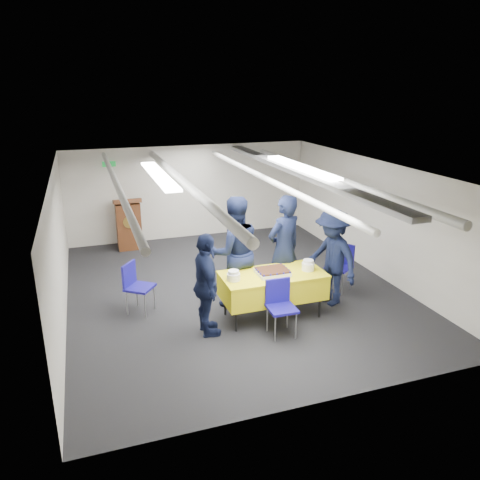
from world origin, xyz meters
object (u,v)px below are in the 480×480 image
at_px(sheet_cake, 273,272).
at_px(chair_near, 280,301).
at_px(sailor_b, 234,252).
at_px(sailor_d, 332,257).
at_px(serving_table, 273,285).
at_px(sailor_a, 284,249).
at_px(podium, 129,223).
at_px(chair_right, 341,262).
at_px(sailor_c, 206,285).
at_px(chair_left, 135,282).

xyz_separation_m(sheet_cake, chair_near, (-0.08, -0.51, -0.28)).
height_order(sailor_b, sailor_d, sailor_b).
distance_m(serving_table, sailor_a, 0.79).
bearing_deg(podium, sheet_cake, -66.50).
bearing_deg(sailor_b, chair_right, -178.35).
height_order(chair_near, sailor_b, sailor_b).
height_order(podium, sailor_d, sailor_d).
bearing_deg(sheet_cake, sailor_d, 8.31).
distance_m(chair_near, chair_right, 2.12).
height_order(podium, sailor_b, sailor_b).
xyz_separation_m(serving_table, podium, (-1.88, 4.26, 0.05)).
bearing_deg(sailor_b, sheet_cake, 125.24).
relative_size(podium, sailor_a, 0.65).
relative_size(sailor_a, sailor_b, 0.99).
bearing_deg(sailor_a, chair_near, 44.80).
height_order(podium, sailor_c, sailor_c).
distance_m(sailor_b, sailor_d, 1.70).
xyz_separation_m(chair_near, sailor_d, (1.27, 0.69, 0.33)).
xyz_separation_m(chair_left, sailor_d, (3.29, -0.77, 0.33)).
xyz_separation_m(sheet_cake, sailor_b, (-0.44, 0.66, 0.16)).
xyz_separation_m(podium, sailor_c, (0.70, -4.47, 0.20)).
bearing_deg(sailor_d, podium, -158.07).
bearing_deg(sheet_cake, chair_near, -99.29).
xyz_separation_m(sailor_b, sailor_c, (-0.72, -0.84, -0.16)).
xyz_separation_m(chair_near, chair_right, (1.77, 1.18, 0.00)).
bearing_deg(serving_table, chair_right, 21.12).
height_order(serving_table, sailor_a, sailor_a).
xyz_separation_m(serving_table, sailor_b, (-0.46, 0.63, 0.42)).
bearing_deg(chair_near, chair_right, 33.75).
bearing_deg(chair_left, chair_right, -4.11).
bearing_deg(chair_left, chair_near, -35.64).
height_order(sailor_a, sailor_b, sailor_b).
bearing_deg(serving_table, chair_near, -100.71).
bearing_deg(sailor_b, sailor_c, 50.76).
height_order(podium, sailor_a, sailor_a).
bearing_deg(chair_near, serving_table, 79.29).
bearing_deg(chair_left, sailor_b, -9.66).
xyz_separation_m(chair_near, sailor_a, (0.53, 1.07, 0.44)).
relative_size(serving_table, sailor_a, 0.88).
height_order(serving_table, sailor_b, sailor_b).
relative_size(sailor_c, sailor_d, 0.95).
distance_m(sheet_cake, chair_near, 0.59).
relative_size(chair_left, sailor_d, 0.51).
height_order(sheet_cake, chair_right, chair_right).
bearing_deg(chair_right, podium, 134.42).
bearing_deg(sheet_cake, serving_table, 53.84).
xyz_separation_m(serving_table, chair_right, (1.66, 0.64, -0.03)).
height_order(chair_near, sailor_a, sailor_a).
bearing_deg(serving_table, podium, 113.82).
relative_size(serving_table, sheet_cake, 3.25).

